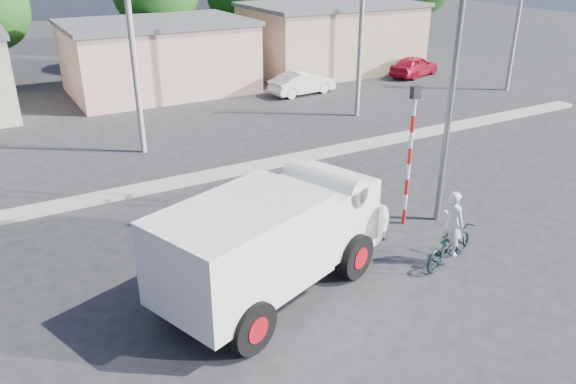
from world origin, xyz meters
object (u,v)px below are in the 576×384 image
cyclist (450,233)px  streetlight (451,63)px  truck (278,235)px  bicycle (449,245)px  traffic_pole (411,145)px  car_cream (302,83)px  car_red (414,66)px

cyclist → streetlight: 4.80m
truck → bicycle: size_ratio=3.34×
traffic_pole → streetlight: 2.56m
traffic_pole → car_cream: bearing=70.2°
car_cream → streetlight: (-4.70, -15.95, 4.31)m
truck → traffic_pole: 5.39m
truck → bicycle: 4.87m
cyclist → streetlight: bearing=-49.6°
truck → car_cream: size_ratio=1.79×
car_red → truck: bearing=114.2°
truck → cyclist: bearing=-34.8°
truck → car_cream: 20.04m
cyclist → traffic_pole: 3.00m
bicycle → traffic_pole: 3.22m
car_red → streetlight: size_ratio=0.44×
car_cream → streetlight: bearing=158.0°
car_cream → car_red: bearing=-92.5°
car_red → streetlight: 21.73m
streetlight → truck: bearing=-171.4°
car_red → traffic_pole: 21.77m
cyclist → car_cream: (6.16, 18.09, -0.27)m
car_red → traffic_pole: size_ratio=0.91×
cyclist → car_red: bearing=-54.2°
bicycle → traffic_pole: size_ratio=0.48×
truck → streetlight: 7.05m
cyclist → car_cream: bearing=-34.1°
truck → streetlight: size_ratio=0.78×
truck → traffic_pole: traffic_pole is taller
cyclist → car_red: 23.88m
bicycle → streetlight: 5.11m
traffic_pole → car_red: bearing=48.1°
car_cream → streetlight: size_ratio=0.44×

